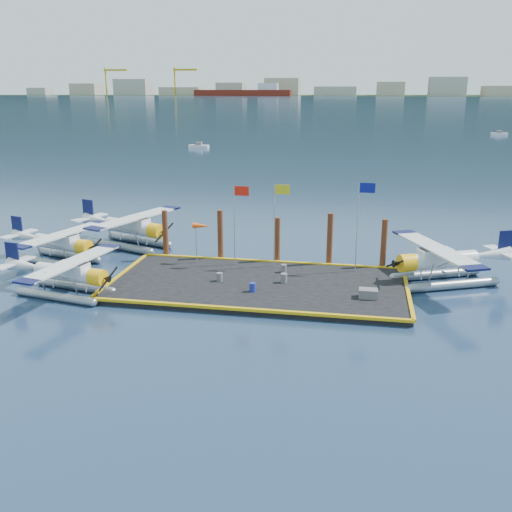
{
  "coord_description": "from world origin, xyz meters",
  "views": [
    {
      "loc": [
        6.56,
        -36.48,
        13.33
      ],
      "look_at": [
        -0.54,
        2.0,
        1.69
      ],
      "focal_mm": 40.0,
      "sensor_mm": 36.0,
      "label": 1
    }
  ],
  "objects": [
    {
      "name": "piling_0",
      "position": [
        -8.5,
        5.4,
        2.0
      ],
      "size": [
        0.44,
        0.44,
        4.0
      ],
      "primitive_type": "cylinder",
      "color": "#402112",
      "rests_on": "ground"
    },
    {
      "name": "dock",
      "position": [
        0.0,
        0.0,
        0.2
      ],
      "size": [
        20.0,
        10.0,
        0.4
      ],
      "primitive_type": "cube",
      "color": "black",
      "rests_on": "ground"
    },
    {
      "name": "ground",
      "position": [
        0.0,
        0.0,
        0.0
      ],
      "size": [
        4000.0,
        4000.0,
        0.0
      ],
      "primitive_type": "plane",
      "color": "#182948",
      "rests_on": "ground"
    },
    {
      "name": "seaplane_c",
      "position": [
        -12.48,
        8.28,
        1.6
      ],
      "size": [
        9.6,
        10.2,
        3.68
      ],
      "rotation": [
        0.0,
        0.0,
        -1.92
      ],
      "color": "gray",
      "rests_on": "ground"
    },
    {
      "name": "crate",
      "position": [
        7.41,
        -1.65,
        0.7
      ],
      "size": [
        1.18,
        0.79,
        0.59
      ],
      "primitive_type": "cube",
      "color": "#57575C",
      "rests_on": "dock"
    },
    {
      "name": "drum_2",
      "position": [
        1.72,
        0.32,
        0.72
      ],
      "size": [
        0.46,
        0.46,
        0.65
      ],
      "primitive_type": "cylinder",
      "color": "#57575C",
      "rests_on": "dock"
    },
    {
      "name": "piling_2",
      "position": [
        0.5,
        5.4,
        1.9
      ],
      "size": [
        0.44,
        0.44,
        3.8
      ],
      "primitive_type": "cylinder",
      "color": "#402112",
      "rests_on": "ground"
    },
    {
      "name": "flagpole_yellow",
      "position": [
        0.7,
        3.8,
        4.51
      ],
      "size": [
        1.14,
        0.08,
        6.2
      ],
      "color": "#9B9CA4",
      "rests_on": "dock"
    },
    {
      "name": "piling_1",
      "position": [
        -4.0,
        5.4,
        2.1
      ],
      "size": [
        0.44,
        0.44,
        4.2
      ],
      "primitive_type": "cylinder",
      "color": "#402112",
      "rests_on": "ground"
    },
    {
      "name": "flagpole_blue",
      "position": [
        6.7,
        3.8,
        4.69
      ],
      "size": [
        1.14,
        0.08,
        6.5
      ],
      "color": "#9B9CA4",
      "rests_on": "dock"
    },
    {
      "name": "piling_4",
      "position": [
        8.5,
        5.4,
        2.0
      ],
      "size": [
        0.44,
        0.44,
        4.0
      ],
      "primitive_type": "cylinder",
      "color": "#402112",
      "rests_on": "ground"
    },
    {
      "name": "drum_0",
      "position": [
        -2.71,
        -0.17,
        0.7
      ],
      "size": [
        0.42,
        0.42,
        0.6
      ],
      "primitive_type": "cylinder",
      "color": "#57575C",
      "rests_on": "dock"
    },
    {
      "name": "windsock",
      "position": [
        -5.03,
        3.8,
        3.23
      ],
      "size": [
        1.4,
        0.44,
        3.12
      ],
      "color": "#9B9CA4",
      "rests_on": "dock"
    },
    {
      "name": "dock_bumpers",
      "position": [
        0.0,
        0.0,
        0.49
      ],
      "size": [
        20.25,
        10.25,
        0.18
      ],
      "primitive_type": null,
      "color": "#C5970B",
      "rests_on": "dock"
    },
    {
      "name": "piling_3",
      "position": [
        4.5,
        5.4,
        2.15
      ],
      "size": [
        0.44,
        0.44,
        4.3
      ],
      "primitive_type": "cylinder",
      "color": "#402112",
      "rests_on": "ground"
    },
    {
      "name": "flagpole_red",
      "position": [
        -2.29,
        3.8,
        4.4
      ],
      "size": [
        1.14,
        0.08,
        6.0
      ],
      "color": "#9B9CA4",
      "rests_on": "dock"
    },
    {
      "name": "seaplane_b",
      "position": [
        -16.19,
        2.93,
        1.44
      ],
      "size": [
        8.63,
        9.28,
        3.3
      ],
      "rotation": [
        0.0,
        0.0,
        -1.85
      ],
      "color": "gray",
      "rests_on": "ground"
    },
    {
      "name": "drum_1",
      "position": [
        -0.06,
        -1.83,
        0.7
      ],
      "size": [
        0.42,
        0.42,
        0.59
      ],
      "primitive_type": "cylinder",
      "color": "navy",
      "rests_on": "dock"
    },
    {
      "name": "seaplane_d",
      "position": [
        12.3,
        3.09,
        1.57
      ],
      "size": [
        9.38,
        9.86,
        3.6
      ],
      "rotation": [
        0.0,
        0.0,
        1.98
      ],
      "color": "gray",
      "rests_on": "ground"
    },
    {
      "name": "drum_5",
      "position": [
        1.41,
        2.58,
        0.69
      ],
      "size": [
        0.41,
        0.41,
        0.58
      ],
      "primitive_type": "cylinder",
      "color": "#57575C",
      "rests_on": "dock"
    },
    {
      "name": "seaplane_a",
      "position": [
        -12.01,
        -3.78,
        1.41
      ],
      "size": [
        8.37,
        9.14,
        3.23
      ],
      "rotation": [
        0.0,
        0.0,
        -1.75
      ],
      "color": "gray",
      "rests_on": "ground"
    },
    {
      "name": "far_backdrop",
      "position": [
        239.91,
        1737.52,
        9.45
      ],
      "size": [
        3050.0,
        2050.0,
        810.0
      ],
      "color": "black",
      "rests_on": "ground"
    }
  ]
}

